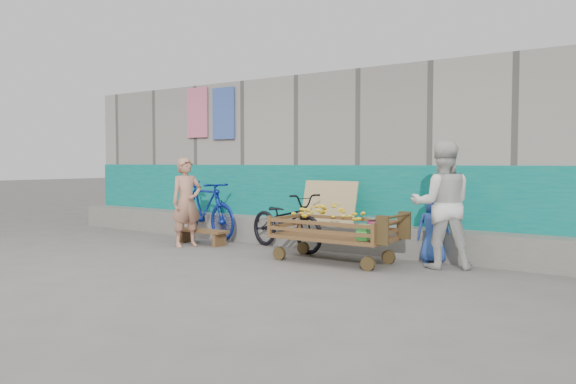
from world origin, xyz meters
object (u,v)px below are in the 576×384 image
Objects in this scene: banana_cart at (331,224)px; bench at (202,233)px; child at (434,229)px; vendor_man at (187,202)px; woman at (442,205)px; bicycle_blue at (204,209)px; bicycle_dark at (286,221)px.

banana_cart is 2.80m from bench.
banana_cart is 1.94× the size of child.
woman reaches higher than vendor_man.
bicycle_blue is (-3.24, 0.76, 0.01)m from banana_cart.
bicycle_blue is at bearing 46.28° from vendor_man.
bench is (-2.77, 0.20, -0.36)m from banana_cart.
woman reaches higher than banana_cart.
banana_cart is 1.32m from bicycle_dark.
banana_cart is at bearing -91.99° from bicycle_blue.
banana_cart is 1.82× the size of bench.
vendor_man is 0.88× the size of woman.
bicycle_dark is (1.61, 0.69, -0.29)m from vendor_man.
bench is at bearing 119.14° from bicycle_dark.
child is at bearing -69.02° from bicycle_dark.
vendor_man is 1.77m from bicycle_dark.
bench is 0.66m from vendor_man.
bicycle_dark is (1.58, 0.36, 0.28)m from bench.
bench is at bearing -128.86° from bicycle_blue.
bicycle_blue reaches higher than bicycle_dark.
vendor_man is at bearing -142.54° from bicycle_blue.
bicycle_blue is at bearing 100.73° from bicycle_dark.
bench is at bearing 15.23° from vendor_man.
bicycle_blue is (-2.05, 0.20, 0.09)m from bicycle_dark.
vendor_man is 1.54× the size of child.
bicycle_dark is at bearing 154.88° from banana_cart.
woman is 0.53m from child.
vendor_man is (-2.80, -0.13, 0.21)m from banana_cart.
vendor_man reaches higher than child.
child is at bearing -80.75° from woman.
vendor_man is at bearing 2.47° from child.
bicycle_dark is at bearing -46.65° from vendor_man.
child is (4.05, 0.89, -0.27)m from vendor_man.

